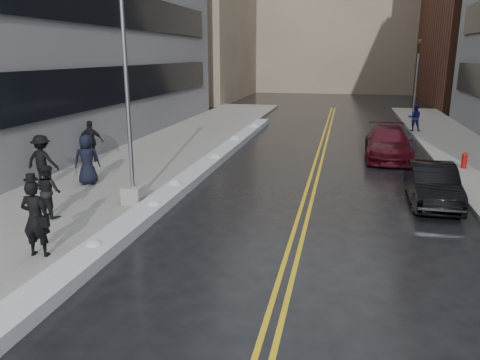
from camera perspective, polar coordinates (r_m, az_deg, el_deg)
The scene contains 18 objects.
ground at distance 13.72m, azimuth -3.73°, elevation -6.87°, with size 160.00×160.00×0.00m, color black.
sidewalk_west at distance 24.62m, azimuth -10.09°, elevation 3.03°, with size 5.50×50.00×0.15m, color gray.
lane_line_left at distance 22.81m, azimuth 9.07°, elevation 1.94°, with size 0.12×50.00×0.01m, color gold.
lane_line_right at distance 22.80m, azimuth 9.82°, elevation 1.90°, with size 0.12×50.00×0.01m, color gold.
snow_ridge at distance 21.67m, azimuth -4.04°, elevation 1.84°, with size 0.90×30.00×0.34m, color silver.
building_west_far at distance 59.49m, azimuth -6.51°, elevation 18.75°, with size 14.00×22.00×18.00m, color gray.
building_far at distance 72.45m, azimuth 11.99°, elevation 19.45°, with size 36.00×16.00×22.00m, color gray.
lamppost at distance 16.01m, azimuth -13.31°, elevation 5.38°, with size 0.65×0.65×7.62m.
fire_hydrant at distance 23.29m, azimuth 25.68°, elevation 2.26°, with size 0.26×0.26×0.73m.
traffic_signal at distance 36.56m, azimuth 20.69°, elevation 11.46°, with size 0.16×0.20×6.00m.
pedestrian_fedora at distance 12.82m, azimuth -23.66°, elevation -4.32°, with size 0.72×0.48×1.99m, color black.
pedestrian_b at distance 15.80m, azimuth -22.30°, elevation -1.24°, with size 0.82×0.64×1.68m, color black.
pedestrian_c at distance 19.23m, azimuth -18.15°, elevation 2.38°, with size 0.97×0.63×1.98m, color black.
pedestrian_d at distance 23.29m, azimuth -17.69°, elevation 4.51°, with size 1.15×0.48×1.96m, color black.
pedestrian_e at distance 19.62m, azimuth -22.96°, elevation 2.20°, with size 1.29×0.74×2.00m, color black.
pedestrian_east at distance 33.53m, azimuth 20.51°, elevation 7.12°, with size 0.85×0.66×1.74m, color navy.
car_black at distance 17.74m, azimuth 22.41°, elevation -0.49°, with size 1.49×4.28×1.41m, color black.
car_maroon at distance 24.79m, azimuth 17.58°, elevation 4.30°, with size 2.18×5.37×1.56m, color #3C0913.
Camera 1 is at (3.64, -12.19, 5.13)m, focal length 35.00 mm.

